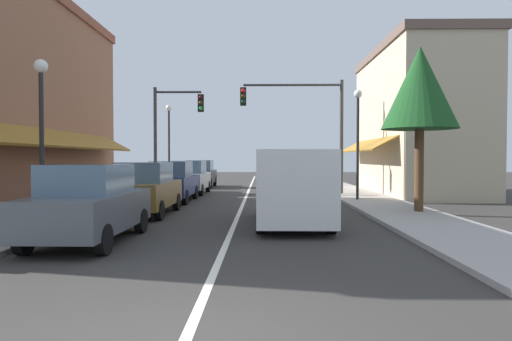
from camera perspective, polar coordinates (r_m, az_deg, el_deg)
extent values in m
plane|color=#33302D|center=(22.35, -1.27, -3.34)|extent=(80.00, 80.00, 0.00)
cube|color=gray|center=(23.20, -14.99, -3.06)|extent=(2.60, 56.00, 0.12)
cube|color=#A39E99|center=(22.81, 12.70, -3.12)|extent=(2.60, 56.00, 0.12)
cube|color=silver|center=(22.34, -1.27, -3.33)|extent=(0.14, 52.00, 0.01)
cube|color=slate|center=(17.97, -24.44, -0.20)|extent=(0.08, 10.64, 1.80)
cube|color=olive|center=(17.73, -22.70, 3.67)|extent=(1.27, 11.76, 0.73)
cube|color=slate|center=(21.11, -20.93, 11.40)|extent=(0.08, 1.10, 1.30)
cube|color=#BCAD8E|center=(25.63, 19.33, 5.34)|extent=(4.22, 10.00, 7.27)
cube|color=brown|center=(26.17, 19.41, 13.76)|extent=(4.42, 10.20, 0.40)
cube|color=slate|center=(25.00, 14.82, 0.34)|extent=(0.08, 7.60, 1.80)
cube|color=olive|center=(24.86, 13.47, 3.11)|extent=(1.27, 8.40, 0.73)
cube|color=slate|center=(23.10, 16.23, 9.78)|extent=(0.08, 1.10, 1.30)
cube|color=slate|center=(27.34, 13.75, 8.51)|extent=(0.08, 1.10, 1.30)
cube|color=#4C5156|center=(11.00, -20.02, -4.80)|extent=(1.75, 4.11, 0.80)
cube|color=slate|center=(10.85, -20.25, -1.02)|extent=(1.53, 2.01, 0.66)
cylinder|color=black|center=(12.58, -21.14, -5.85)|extent=(0.20, 0.62, 0.62)
cylinder|color=black|center=(12.08, -14.14, -6.10)|extent=(0.20, 0.62, 0.62)
cylinder|color=black|center=(10.16, -27.00, -7.67)|extent=(0.20, 0.62, 0.62)
cylinder|color=black|center=(9.52, -18.49, -8.19)|extent=(0.20, 0.62, 0.62)
cube|color=brown|center=(15.78, -13.66, -2.84)|extent=(1.75, 4.11, 0.80)
cube|color=slate|center=(15.65, -13.77, -0.20)|extent=(1.53, 2.01, 0.66)
cylinder|color=black|center=(17.33, -15.04, -3.79)|extent=(0.20, 0.62, 0.62)
cylinder|color=black|center=(16.95, -9.89, -3.87)|extent=(0.20, 0.62, 0.62)
cylinder|color=black|center=(14.76, -17.98, -4.74)|extent=(0.20, 0.62, 0.62)
cylinder|color=black|center=(14.32, -11.97, -4.89)|extent=(0.20, 0.62, 0.62)
cube|color=navy|center=(20.26, -10.41, -1.86)|extent=(1.73, 4.10, 0.80)
cube|color=slate|center=(20.13, -10.47, 0.20)|extent=(1.52, 2.00, 0.66)
cylinder|color=black|center=(21.77, -11.75, -2.68)|extent=(0.20, 0.62, 0.62)
cylinder|color=black|center=(21.48, -7.62, -2.72)|extent=(0.20, 0.62, 0.62)
cylinder|color=black|center=(19.15, -13.53, -3.27)|extent=(0.20, 0.62, 0.62)
cylinder|color=black|center=(18.82, -8.85, -3.33)|extent=(0.20, 0.62, 0.62)
cube|color=#B7BABF|center=(24.60, -8.25, -1.25)|extent=(1.77, 4.12, 0.80)
cube|color=slate|center=(24.47, -8.30, 0.45)|extent=(1.54, 2.02, 0.66)
cylinder|color=black|center=(26.09, -9.46, -1.97)|extent=(0.21, 0.62, 0.62)
cylinder|color=black|center=(25.84, -6.01, -1.99)|extent=(0.21, 0.62, 0.62)
cylinder|color=black|center=(23.44, -10.71, -2.37)|extent=(0.21, 0.62, 0.62)
cylinder|color=black|center=(23.16, -6.88, -2.41)|extent=(0.21, 0.62, 0.62)
cube|color=black|center=(30.16, -6.93, -0.73)|extent=(1.72, 4.10, 0.80)
cube|color=slate|center=(30.04, -6.96, 0.66)|extent=(1.52, 2.00, 0.66)
cylinder|color=black|center=(31.63, -8.02, -1.35)|extent=(0.20, 0.62, 0.62)
cylinder|color=black|center=(31.42, -5.16, -1.36)|extent=(0.20, 0.62, 0.62)
cylinder|color=black|center=(28.96, -8.84, -1.62)|extent=(0.20, 0.62, 0.62)
cylinder|color=black|center=(28.74, -5.73, -1.63)|extent=(0.20, 0.62, 0.62)
cube|color=silver|center=(13.10, 4.54, -1.69)|extent=(1.99, 5.01, 1.90)
cube|color=slate|center=(15.47, 4.02, 0.39)|extent=(1.73, 0.28, 0.84)
cube|color=black|center=(15.72, 3.98, -3.66)|extent=(1.86, 0.21, 0.24)
cylinder|color=black|center=(14.68, 0.72, -4.50)|extent=(0.24, 0.72, 0.72)
cylinder|color=black|center=(14.78, 7.60, -4.47)|extent=(0.24, 0.72, 0.72)
cylinder|color=black|center=(11.61, 0.60, -6.11)|extent=(0.24, 0.72, 0.72)
cylinder|color=black|center=(11.72, 9.31, -6.06)|extent=(0.24, 0.72, 0.72)
cylinder|color=#333333|center=(23.49, 10.62, 4.00)|extent=(0.18, 0.18, 5.84)
cylinder|color=#333333|center=(23.47, 4.58, 10.58)|extent=(4.96, 0.12, 0.12)
cube|color=black|center=(23.17, -1.61, 9.20)|extent=(0.30, 0.24, 0.90)
sphere|color=red|center=(23.08, -1.62, 9.94)|extent=(0.20, 0.20, 0.20)
sphere|color=#3D2D0C|center=(23.04, -1.62, 9.25)|extent=(0.20, 0.20, 0.20)
sphere|color=#0C3316|center=(23.01, -1.62, 8.56)|extent=(0.20, 0.20, 0.20)
cylinder|color=#333333|center=(24.49, -12.45, 3.61)|extent=(0.18, 0.18, 5.60)
cylinder|color=#333333|center=(24.47, -9.69, 9.62)|extent=(2.42, 0.12, 0.12)
cube|color=black|center=(24.03, -6.89, 8.34)|extent=(0.30, 0.24, 0.90)
sphere|color=#420F0F|center=(23.93, -6.94, 9.04)|extent=(0.20, 0.20, 0.20)
sphere|color=#3D2D0C|center=(23.90, -6.94, 8.37)|extent=(0.20, 0.20, 0.20)
sphere|color=green|center=(23.87, -6.93, 7.71)|extent=(0.20, 0.20, 0.20)
cylinder|color=black|center=(13.30, -25.14, 2.11)|extent=(0.12, 0.12, 4.14)
sphere|color=white|center=(13.51, -25.26, 11.70)|extent=(0.36, 0.36, 0.36)
cylinder|color=black|center=(20.20, 12.57, 2.48)|extent=(0.12, 0.12, 4.49)
sphere|color=white|center=(20.38, 12.61, 9.31)|extent=(0.36, 0.36, 0.36)
cylinder|color=black|center=(28.11, -10.79, 2.50)|extent=(0.12, 0.12, 4.76)
sphere|color=white|center=(28.26, -10.82, 7.69)|extent=(0.36, 0.36, 0.36)
cylinder|color=#4C331E|center=(16.30, 19.67, 0.49)|extent=(0.30, 0.30, 3.26)
cone|color=#19471E|center=(16.46, 19.76, 9.72)|extent=(2.52, 2.52, 2.77)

